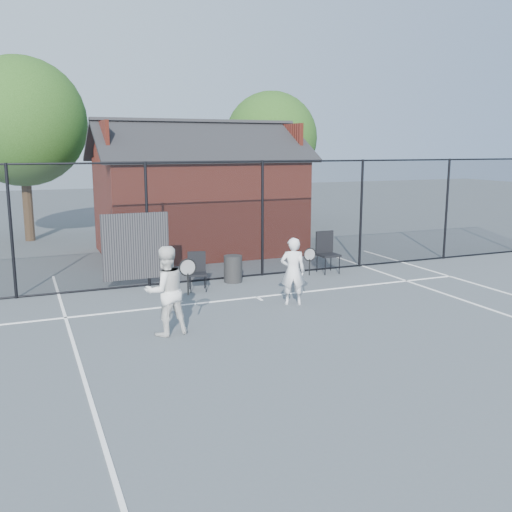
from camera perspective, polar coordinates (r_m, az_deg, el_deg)
name	(u,v)px	position (r m, az deg, el deg)	size (l,w,h in m)	color
ground	(322,338)	(10.30, 6.60, -8.10)	(80.00, 80.00, 0.00)	#4E5559
court_lines	(363,363)	(9.24, 10.66, -10.45)	(11.02, 18.00, 0.01)	white
fence	(215,224)	(14.33, -4.16, 3.26)	(22.04, 3.00, 3.00)	black
clubhouse	(198,202)	(18.34, -5.78, 5.39)	(6.50, 4.36, 4.19)	maroon
tree_left	(22,122)	(21.99, -22.39, 12.28)	(4.48, 4.48, 6.44)	#2E2112
tree_right	(271,138)	(25.18, 1.52, 11.69)	(3.97, 3.97, 5.70)	#2E2112
player_front	(293,271)	(12.17, 3.72, -1.52)	(0.70, 0.56, 1.45)	white
player_back	(166,291)	(10.31, -9.01, -3.45)	(0.92, 0.72, 1.62)	white
chair_left	(197,272)	(13.44, -5.87, -1.62)	(0.43, 0.44, 0.89)	black
chair_right	(328,253)	(15.36, 7.25, 0.30)	(0.52, 0.54, 1.09)	black
waste_bin	(233,269)	(14.26, -2.31, -1.29)	(0.46, 0.46, 0.67)	#252525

